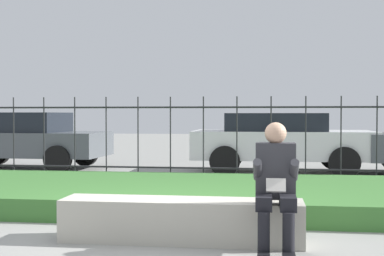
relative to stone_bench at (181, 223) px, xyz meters
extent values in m
plane|color=gray|center=(-0.26, 0.00, -0.19)|extent=(60.00, 60.00, 0.00)
cube|color=#B7B2A3|center=(0.00, 0.00, 0.02)|extent=(2.48, 0.51, 0.44)
cube|color=gray|center=(0.00, 0.00, -0.15)|extent=(2.38, 0.47, 0.08)
cylinder|color=black|center=(0.84, -0.59, 0.07)|extent=(0.11, 0.11, 0.35)
cube|color=black|center=(0.84, -0.38, 0.30)|extent=(0.15, 0.42, 0.13)
cylinder|color=black|center=(1.06, -0.59, 0.07)|extent=(0.11, 0.11, 0.35)
cube|color=black|center=(1.06, -0.38, 0.30)|extent=(0.15, 0.42, 0.13)
cube|color=#333338|center=(0.95, -0.17, 0.57)|extent=(0.38, 0.24, 0.54)
sphere|color=tan|center=(0.95, -0.19, 0.94)|extent=(0.21, 0.21, 0.21)
cylinder|color=#333338|center=(0.78, -0.33, 0.59)|extent=(0.08, 0.29, 0.24)
cylinder|color=#333338|center=(1.12, -0.33, 0.59)|extent=(0.08, 0.29, 0.24)
cube|color=beige|center=(0.95, -0.43, 0.46)|extent=(0.18, 0.09, 0.13)
cube|color=#3D7533|center=(-0.26, 2.30, -0.05)|extent=(9.95, 3.21, 0.28)
cylinder|color=#232326|center=(-0.26, 4.28, 0.13)|extent=(7.95, 0.03, 0.03)
cylinder|color=#232326|center=(-0.26, 4.28, 1.25)|extent=(7.95, 0.03, 0.03)
cylinder|color=#232326|center=(-3.93, 4.28, 0.63)|extent=(0.02, 0.02, 1.64)
cylinder|color=#232326|center=(-3.32, 4.28, 0.63)|extent=(0.02, 0.02, 1.64)
cylinder|color=#232326|center=(-2.71, 4.28, 0.63)|extent=(0.02, 0.02, 1.64)
cylinder|color=#232326|center=(-2.10, 4.28, 0.63)|extent=(0.02, 0.02, 1.64)
cylinder|color=#232326|center=(-1.49, 4.28, 0.63)|extent=(0.02, 0.02, 1.64)
cylinder|color=#232326|center=(-0.88, 4.28, 0.63)|extent=(0.02, 0.02, 1.64)
cylinder|color=#232326|center=(-0.26, 4.28, 0.63)|extent=(0.02, 0.02, 1.64)
cylinder|color=#232326|center=(0.35, 4.28, 0.63)|extent=(0.02, 0.02, 1.64)
cylinder|color=#232326|center=(0.96, 4.28, 0.63)|extent=(0.02, 0.02, 1.64)
cylinder|color=#232326|center=(1.57, 4.28, 0.63)|extent=(0.02, 0.02, 1.64)
cylinder|color=#232326|center=(2.18, 4.28, 0.63)|extent=(0.02, 0.02, 1.64)
cylinder|color=#232326|center=(2.79, 4.28, 0.63)|extent=(0.02, 0.02, 1.64)
cube|color=silver|center=(1.24, 6.76, 0.44)|extent=(3.97, 1.81, 0.62)
cube|color=black|center=(1.08, 6.76, 0.95)|extent=(2.18, 1.60, 0.39)
cylinder|color=black|center=(2.47, 5.87, 0.13)|extent=(0.65, 0.20, 0.65)
cylinder|color=black|center=(2.47, 7.65, 0.13)|extent=(0.65, 0.20, 0.65)
cylinder|color=black|center=(0.01, 5.87, 0.13)|extent=(0.65, 0.20, 0.65)
cylinder|color=black|center=(0.01, 7.64, 0.13)|extent=(0.65, 0.20, 0.65)
cube|color=#4C5156|center=(-4.92, 6.87, 0.40)|extent=(3.97, 1.87, 0.58)
cube|color=black|center=(-5.07, 6.87, 0.93)|extent=(2.20, 1.60, 0.47)
cylinder|color=black|center=(-3.74, 5.98, 0.12)|extent=(0.63, 0.22, 0.62)
cylinder|color=black|center=(-3.68, 7.67, 0.12)|extent=(0.63, 0.22, 0.62)
camera|label=1|loc=(0.85, -5.41, 1.12)|focal=50.00mm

